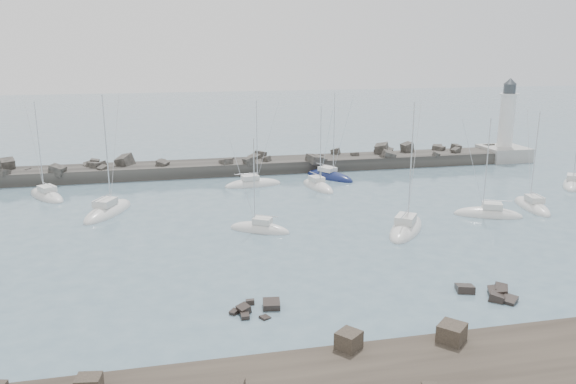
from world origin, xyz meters
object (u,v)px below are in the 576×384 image
(sailboat_8, at_px, (329,177))
(sailboat_3, at_px, (108,212))
(sailboat_1, at_px, (47,196))
(sailboat_6, at_px, (318,187))
(sailboat_5, at_px, (260,230))
(sailboat_10, at_px, (532,207))
(lighthouse, at_px, (504,142))
(sailboat_12, at_px, (572,185))
(sailboat_7, at_px, (406,229))
(sailboat_9, at_px, (488,215))
(sailboat_4, at_px, (253,185))

(sailboat_8, bearing_deg, sailboat_3, -158.47)
(sailboat_1, bearing_deg, sailboat_6, -4.38)
(sailboat_6, bearing_deg, sailboat_5, -123.36)
(sailboat_6, relative_size, sailboat_10, 0.97)
(lighthouse, xyz_separation_m, sailboat_6, (-36.64, -12.34, -2.96))
(sailboat_1, xyz_separation_m, sailboat_12, (70.99, -9.49, 0.02))
(sailboat_3, relative_size, sailboat_6, 1.22)
(sailboat_3, xyz_separation_m, sailboat_8, (30.69, 12.11, -0.02))
(sailboat_7, relative_size, sailboat_9, 1.20)
(sailboat_1, height_order, sailboat_6, sailboat_1)
(lighthouse, xyz_separation_m, sailboat_12, (-1.44, -19.09, -2.94))
(sailboat_1, relative_size, sailboat_7, 0.91)
(sailboat_5, distance_m, sailboat_6, 20.05)
(lighthouse, bearing_deg, sailboat_6, -161.38)
(sailboat_8, bearing_deg, lighthouse, 11.55)
(sailboat_5, relative_size, sailboat_6, 0.88)
(sailboat_4, height_order, sailboat_5, sailboat_4)
(lighthouse, height_order, sailboat_10, lighthouse)
(sailboat_10, bearing_deg, sailboat_5, -177.65)
(lighthouse, distance_m, sailboat_3, 66.80)
(sailboat_3, distance_m, sailboat_7, 34.32)
(sailboat_9, bearing_deg, sailboat_12, 28.05)
(sailboat_9, height_order, sailboat_12, sailboat_12)
(sailboat_1, distance_m, sailboat_6, 35.89)
(sailboat_5, xyz_separation_m, sailboat_12, (46.23, 10.00, 0.02))
(lighthouse, height_order, sailboat_9, lighthouse)
(sailboat_10, relative_size, sailboat_12, 1.00)
(lighthouse, height_order, sailboat_8, lighthouse)
(sailboat_3, bearing_deg, sailboat_6, 13.51)
(sailboat_6, distance_m, sailboat_8, 6.46)
(sailboat_8, bearing_deg, sailboat_1, -175.91)
(sailboat_5, height_order, sailboat_12, sailboat_12)
(sailboat_8, xyz_separation_m, sailboat_9, (12.37, -22.68, 0.01))
(sailboat_6, relative_size, sailboat_8, 0.89)
(sailboat_5, distance_m, sailboat_8, 26.51)
(sailboat_5, distance_m, sailboat_10, 33.77)
(sailboat_1, distance_m, sailboat_4, 27.19)
(sailboat_12, bearing_deg, sailboat_6, 169.14)
(sailboat_10, bearing_deg, sailboat_9, -165.76)
(sailboat_3, distance_m, sailboat_10, 50.84)
(sailboat_12, bearing_deg, lighthouse, 85.69)
(sailboat_1, distance_m, sailboat_9, 55.19)
(sailboat_8, distance_m, sailboat_9, 25.83)
(sailboat_6, bearing_deg, sailboat_12, -10.86)
(sailboat_9, bearing_deg, sailboat_1, 158.88)
(sailboat_7, bearing_deg, sailboat_9, 14.37)
(sailboat_6, distance_m, sailboat_10, 27.42)
(lighthouse, xyz_separation_m, sailboat_10, (-13.92, -27.70, -2.95))
(sailboat_1, relative_size, sailboat_3, 0.89)
(sailboat_8, bearing_deg, sailboat_7, -88.08)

